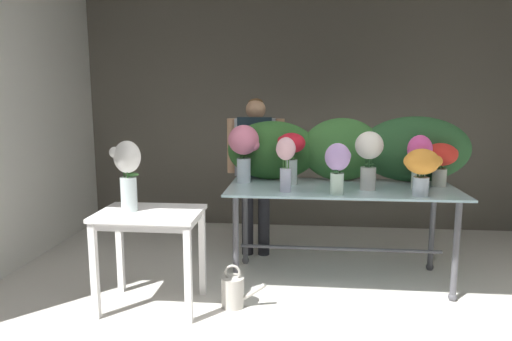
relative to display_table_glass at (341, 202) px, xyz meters
The scene contains 17 objects.
ground_plane 0.81m from the display_table_glass, 159.16° to the left, with size 7.28×7.28×0.00m, color silver.
wall_back 1.95m from the display_table_glass, 100.96° to the left, with size 5.50×0.12×2.83m, color #5B564C.
wall_left 3.17m from the display_table_glass, behind, with size 0.12×3.43×2.83m, color silver.
display_table_glass is the anchor object (origin of this frame).
side_table_white 1.64m from the display_table_glass, 156.45° to the right, with size 0.78×0.56×0.77m.
florist 1.04m from the display_table_glass, 143.48° to the left, with size 0.58×0.24×1.61m.
foliage_backdrop 0.54m from the display_table_glass, 71.65° to the left, with size 2.22×0.29×0.60m.
vase_sunset_ranunculus 0.76m from the display_table_glass, 26.28° to the right, with size 0.30×0.26×0.37m.
vase_blush_tulips 0.67m from the display_table_glass, 153.42° to the right, with size 0.16×0.16×0.45m.
vase_lilac_hydrangea 0.50m from the display_table_glass, 101.31° to the right, with size 0.21×0.20×0.41m.
vase_ivory_dahlias 0.49m from the display_table_glass, 23.47° to the right, with size 0.23×0.23×0.49m.
vase_fuchsia_stock 0.76m from the display_table_glass, ahead, with size 0.20×0.20×0.46m.
vase_scarlet_freesia 0.95m from the display_table_glass, ahead, with size 0.32×0.28×0.38m.
vase_crimson_anemones 0.62m from the display_table_glass, behind, with size 0.25×0.25×0.46m.
vase_rosy_lilies 0.99m from the display_table_glass, behind, with size 0.29×0.28×0.52m.
vase_white_roses_tall 1.82m from the display_table_glass, 158.46° to the right, with size 0.22×0.20×0.54m.
watering_can 1.21m from the display_table_glass, 144.97° to the right, with size 0.35×0.18×0.34m.
Camera 1 is at (-0.02, -2.40, 1.63)m, focal length 31.87 mm.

